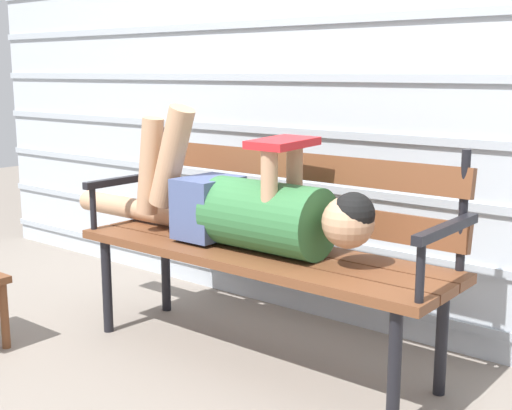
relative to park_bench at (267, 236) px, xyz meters
name	(u,v)px	position (x,y,z in m)	size (l,w,h in m)	color
ground_plane	(236,369)	(0.00, -0.20, -0.51)	(12.00, 12.00, 0.00)	gray
house_siding	(341,78)	(0.00, 0.54, 0.63)	(5.20, 0.08, 2.27)	#B2BCC6
park_bench	(267,236)	(0.00, 0.00, 0.00)	(1.63, 0.48, 0.90)	brown
reclining_person	(241,206)	(-0.08, -0.07, 0.12)	(1.67, 0.28, 0.57)	#33703D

